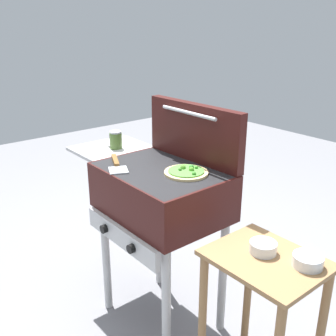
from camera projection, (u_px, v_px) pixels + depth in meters
ground_plane at (162, 316)px, 2.31m from camera, size 8.00×8.00×0.00m
grill at (159, 195)px, 2.06m from camera, size 0.96×0.53×0.90m
grill_lid_open at (194, 132)px, 2.07m from camera, size 0.63×0.09×0.30m
pizza_veggie at (186, 172)px, 1.94m from camera, size 0.21×0.21×0.04m
sauce_jar at (116, 140)px, 2.30m from camera, size 0.07×0.07×0.10m
spatula at (116, 164)px, 2.04m from camera, size 0.26×0.16×0.02m
prep_table at (262, 300)px, 1.65m from camera, size 0.44×0.36×0.72m
topping_bowl_near at (263, 248)px, 1.61m from camera, size 0.11×0.11×0.04m
topping_bowl_far at (308, 261)px, 1.52m from camera, size 0.12×0.12×0.04m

